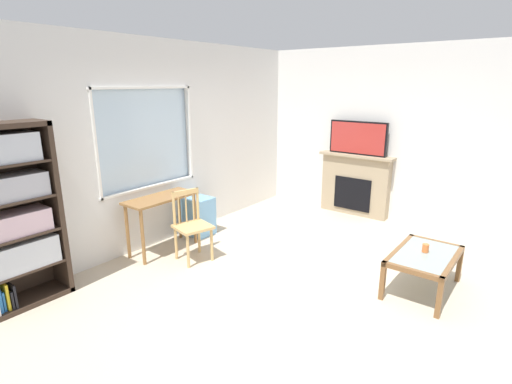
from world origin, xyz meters
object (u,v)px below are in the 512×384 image
tv (358,138)px  bookshelf (8,216)px  desk_under_window (161,207)px  wooden_chair (192,225)px  sippy_cup (425,248)px  coffee_table (424,259)px  fireplace (355,184)px  plastic_drawer_unit (199,216)px

tv → bookshelf: bearing=162.5°
desk_under_window → tv: (3.01, -1.40, 0.70)m
bookshelf → desk_under_window: size_ratio=1.88×
bookshelf → wooden_chair: (1.82, -0.62, -0.49)m
wooden_chair → sippy_cup: size_ratio=10.00×
bookshelf → coffee_table: (2.80, -3.20, -0.59)m
tv → sippy_cup: 2.70m
desk_under_window → fireplace: bearing=-24.9°
bookshelf → wooden_chair: bearing=-18.9°
bookshelf → tv: 5.03m
tv → coffee_table: size_ratio=1.01×
plastic_drawer_unit → sippy_cup: plastic_drawer_unit is taller
wooden_chair → coffee_table: wooden_chair is taller
fireplace → wooden_chair: bearing=163.4°
fireplace → tv: bearing=180.0°
wooden_chair → coffee_table: 2.76m
desk_under_window → bookshelf: bearing=176.6°
bookshelf → plastic_drawer_unit: 2.58m
coffee_table → desk_under_window: bearing=108.3°
fireplace → coffee_table: size_ratio=1.31×
fireplace → coffee_table: (-2.00, -1.69, -0.16)m
plastic_drawer_unit → wooden_chair: bearing=-139.8°
coffee_table → sippy_cup: sippy_cup is taller
fireplace → coffee_table: bearing=-139.8°
wooden_chair → plastic_drawer_unit: bearing=40.2°
plastic_drawer_unit → sippy_cup: bearing=-83.5°
bookshelf → fireplace: bearing=-17.5°
desk_under_window → sippy_cup: bearing=-70.9°
plastic_drawer_unit → coffee_table: size_ratio=0.59×
bookshelf → sippy_cup: bearing=-48.3°
coffee_table → sippy_cup: size_ratio=10.78×
sippy_cup → tv: bearing=40.8°
bookshelf → coffee_table: 4.29m
bookshelf → wooden_chair: size_ratio=2.06×
bookshelf → desk_under_window: (1.77, -0.11, -0.34)m
plastic_drawer_unit → tv: tv is taller
bookshelf → sippy_cup: 4.29m
tv → desk_under_window: bearing=155.0°
plastic_drawer_unit → fireplace: (2.31, -1.45, 0.24)m
bookshelf → coffee_table: bookshelf is taller
wooden_chair → fireplace: 3.11m
bookshelf → sippy_cup: (2.84, -3.19, -0.48)m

